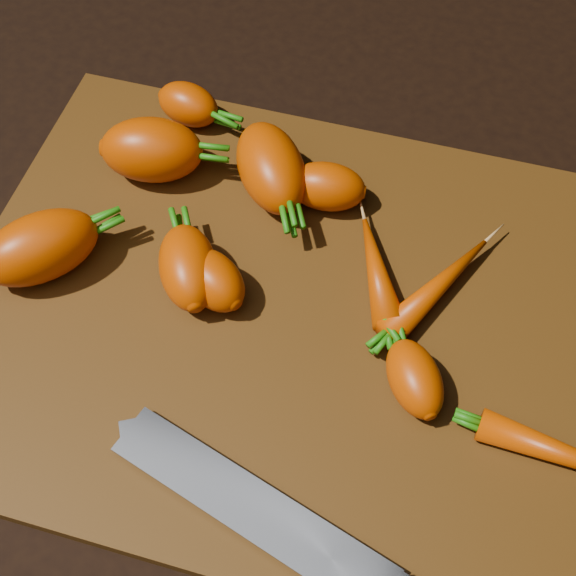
# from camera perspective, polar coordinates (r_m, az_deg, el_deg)

# --- Properties ---
(ground) EXTENTS (2.00, 2.00, 0.01)m
(ground) POSITION_cam_1_polar(r_m,az_deg,el_deg) (0.62, -0.25, -2.48)
(ground) COLOR black
(cutting_board) EXTENTS (0.50, 0.40, 0.01)m
(cutting_board) POSITION_cam_1_polar(r_m,az_deg,el_deg) (0.61, -0.25, -1.97)
(cutting_board) COLOR #4D2D0D
(cutting_board) RESTS_ON ground
(carrot_0) EXTENTS (0.09, 0.07, 0.05)m
(carrot_0) POSITION_cam_1_polar(r_m,az_deg,el_deg) (0.68, -9.66, 9.65)
(carrot_0) COLOR #BF3D00
(carrot_0) RESTS_ON cutting_board
(carrot_1) EXTENTS (0.07, 0.07, 0.04)m
(carrot_1) POSITION_cam_1_polar(r_m,az_deg,el_deg) (0.60, -5.33, 0.56)
(carrot_1) COLOR #BF3D00
(carrot_1) RESTS_ON cutting_board
(carrot_2) EXTENTS (0.09, 0.11, 0.05)m
(carrot_2) POSITION_cam_1_polar(r_m,az_deg,el_deg) (0.66, -1.21, 8.54)
(carrot_2) COLOR #BF3D00
(carrot_2) RESTS_ON cutting_board
(carrot_3) EXTENTS (0.07, 0.09, 0.04)m
(carrot_3) POSITION_cam_1_polar(r_m,az_deg,el_deg) (0.61, -7.10, 1.46)
(carrot_3) COLOR #BF3D00
(carrot_3) RESTS_ON cutting_board
(carrot_4) EXTENTS (0.07, 0.05, 0.04)m
(carrot_4) POSITION_cam_1_polar(r_m,az_deg,el_deg) (0.65, 2.77, 7.21)
(carrot_4) COLOR #BF3D00
(carrot_4) RESTS_ON cutting_board
(carrot_5) EXTENTS (0.06, 0.05, 0.04)m
(carrot_5) POSITION_cam_1_polar(r_m,az_deg,el_deg) (0.72, -7.11, 12.83)
(carrot_5) COLOR #BF3D00
(carrot_5) RESTS_ON cutting_board
(carrot_6) EXTENTS (0.06, 0.07, 0.04)m
(carrot_6) POSITION_cam_1_polar(r_m,az_deg,el_deg) (0.57, 8.99, -6.38)
(carrot_6) COLOR #BF3D00
(carrot_6) RESTS_ON cutting_board
(carrot_7) EXTENTS (0.08, 0.11, 0.02)m
(carrot_7) POSITION_cam_1_polar(r_m,az_deg,el_deg) (0.62, 10.58, 0.09)
(carrot_7) COLOR #BF3D00
(carrot_7) RESTS_ON cutting_board
(carrot_8) EXTENTS (0.13, 0.04, 0.02)m
(carrot_8) POSITION_cam_1_polar(r_m,az_deg,el_deg) (0.58, 19.78, -11.35)
(carrot_8) COLOR #BF3D00
(carrot_8) RESTS_ON cutting_board
(carrot_9) EXTENTS (0.06, 0.10, 0.03)m
(carrot_9) POSITION_cam_1_polar(r_m,az_deg,el_deg) (0.62, 6.31, 1.26)
(carrot_9) COLOR #BF3D00
(carrot_9) RESTS_ON cutting_board
(carrot_10) EXTENTS (0.10, 0.10, 0.05)m
(carrot_10) POSITION_cam_1_polar(r_m,az_deg,el_deg) (0.64, -17.22, 2.76)
(carrot_10) COLOR #BF3D00
(carrot_10) RESTS_ON cutting_board
(knife) EXTENTS (0.33, 0.12, 0.02)m
(knife) POSITION_cam_1_polar(r_m,az_deg,el_deg) (0.53, -0.75, -16.46)
(knife) COLOR gray
(knife) RESTS_ON cutting_board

